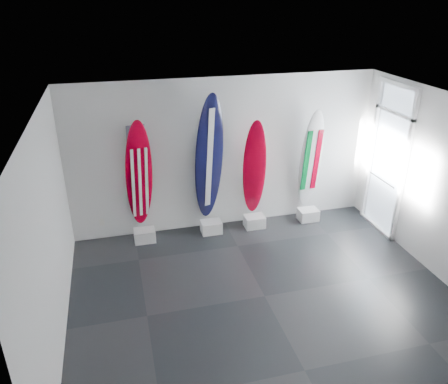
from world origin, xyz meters
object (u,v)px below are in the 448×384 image
object	(u,v)px
surfboard_navy	(209,159)
surfboard_swiss	(254,168)
surfboard_usa	(139,175)
surfboard_italy	(311,160)

from	to	relation	value
surfboard_navy	surfboard_swiss	distance (m)	0.94
surfboard_usa	surfboard_swiss	world-z (taller)	surfboard_usa
surfboard_navy	surfboard_swiss	world-z (taller)	surfboard_navy
surfboard_usa	surfboard_italy	world-z (taller)	surfboard_usa
surfboard_swiss	surfboard_italy	xyz separation A→B (m)	(1.18, 0.00, 0.06)
surfboard_italy	surfboard_usa	bearing A→B (deg)	175.97
surfboard_usa	surfboard_italy	distance (m)	3.40
surfboard_italy	surfboard_navy	bearing A→B (deg)	175.97
surfboard_swiss	surfboard_italy	distance (m)	1.19
surfboard_swiss	surfboard_usa	bearing A→B (deg)	-171.15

